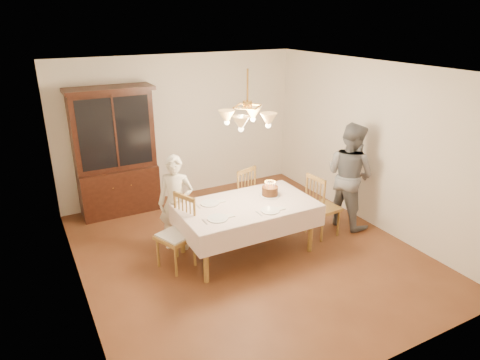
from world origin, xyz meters
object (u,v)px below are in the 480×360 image
dining_table (247,209)px  birthday_cake (270,191)px  chair_far_side (239,199)px  china_hutch (115,154)px  elderly_woman (176,203)px

dining_table → birthday_cake: bearing=12.8°
dining_table → chair_far_side: bearing=69.3°
dining_table → china_hutch: (-1.27, 2.25, 0.36)m
dining_table → birthday_cake: size_ratio=6.33×
dining_table → chair_far_side: 0.95m
china_hutch → elderly_woman: bearing=-75.0°
dining_table → china_hutch: size_ratio=0.88×
china_hutch → birthday_cake: bearing=-51.6°
china_hutch → elderly_woman: 1.75m
china_hutch → chair_far_side: china_hutch is taller
dining_table → birthday_cake: birthday_cake is taller
china_hutch → dining_table: bearing=-60.6°
chair_far_side → birthday_cake: chair_far_side is taller
dining_table → chair_far_side: chair_far_side is taller
dining_table → elderly_woman: elderly_woman is taller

